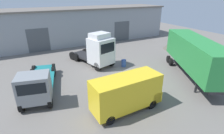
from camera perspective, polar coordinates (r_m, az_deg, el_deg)
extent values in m
plane|color=slate|center=(19.22, 5.76, -3.20)|extent=(60.00, 60.00, 0.00)
cube|color=#93999E|center=(33.67, -11.08, 13.13)|extent=(33.62, 7.02, 5.83)
cube|color=#70665B|center=(33.31, -11.49, 18.27)|extent=(34.12, 7.52, 0.25)
cube|color=#4C5156|center=(29.13, -22.83, 8.02)|extent=(3.20, 0.08, 3.60)
cube|color=#4C5156|center=(33.73, 3.23, 11.60)|extent=(3.20, 0.08, 3.60)
cube|color=silver|center=(21.01, -3.63, 5.28)|extent=(3.08, 3.01, 3.09)
cube|color=silver|center=(20.68, -4.12, 10.22)|extent=(2.49, 2.21, 0.60)
cube|color=black|center=(20.00, -1.45, 6.25)|extent=(2.04, 0.67, 1.11)
cube|color=#232326|center=(23.89, -8.68, 3.66)|extent=(3.08, 4.49, 0.24)
cylinder|color=#B2B2B7|center=(24.06, -5.89, 3.51)|extent=(0.85, 1.21, 0.56)
cylinder|color=black|center=(21.81, -0.31, 1.69)|extent=(0.58, 1.09, 1.05)
cylinder|color=black|center=(20.45, -4.73, 0.12)|extent=(0.58, 1.09, 1.05)
cylinder|color=black|center=(25.03, -7.52, 4.34)|extent=(0.58, 1.09, 1.05)
cylinder|color=black|center=(23.86, -11.71, 3.11)|extent=(0.58, 1.09, 1.05)
cylinder|color=black|center=(25.73, -8.74, 4.78)|extent=(0.58, 1.09, 1.05)
cylinder|color=black|center=(24.58, -12.87, 3.60)|extent=(0.58, 1.09, 1.05)
cube|color=#28843D|center=(19.82, 25.42, 4.13)|extent=(7.24, 10.49, 2.87)
cube|color=#232326|center=(20.32, 24.69, -0.02)|extent=(6.58, 10.14, 0.24)
cube|color=#232326|center=(18.47, 30.27, -5.71)|extent=(0.22, 0.22, 1.11)
cube|color=#232326|center=(17.73, 25.76, -5.93)|extent=(0.22, 0.22, 1.11)
cylinder|color=black|center=(23.99, 23.63, 1.53)|extent=(0.70, 0.95, 0.91)
cylinder|color=black|center=(23.20, 18.63, 1.60)|extent=(0.70, 0.95, 0.91)
cylinder|color=black|center=(24.85, 22.79, 2.38)|extent=(0.70, 0.95, 0.91)
cylinder|color=black|center=(24.09, 17.94, 2.47)|extent=(0.70, 0.95, 0.91)
cube|color=gray|center=(14.95, -24.03, -6.23)|extent=(2.77, 2.40, 2.20)
cube|color=black|center=(13.97, -24.79, -6.60)|extent=(1.98, 0.54, 0.88)
cube|color=#197075|center=(18.82, -22.01, -3.01)|extent=(3.71, 6.33, 0.20)
cube|color=#232326|center=(16.02, -23.33, -5.64)|extent=(2.36, 0.67, 1.10)
cylinder|color=black|center=(14.94, -19.57, -10.42)|extent=(0.55, 1.14, 1.10)
cylinder|color=black|center=(15.34, -27.50, -10.94)|extent=(0.55, 1.14, 1.10)
cylinder|color=black|center=(20.00, -18.58, -1.53)|extent=(0.55, 1.14, 1.10)
cylinder|color=black|center=(20.30, -24.47, -2.10)|extent=(0.55, 1.14, 1.10)
cylinder|color=black|center=(20.92, -18.46, -0.43)|extent=(0.55, 1.14, 1.10)
cylinder|color=black|center=(21.21, -24.10, -0.99)|extent=(0.55, 1.14, 1.10)
cube|color=yellow|center=(13.33, 4.66, -8.11)|extent=(5.46, 2.16, 2.43)
cube|color=yellow|center=(15.01, 12.11, -8.16)|extent=(0.96, 2.03, 0.90)
cube|color=black|center=(14.17, 11.31, -4.27)|extent=(0.13, 1.68, 0.88)
cylinder|color=black|center=(15.53, 8.64, -8.67)|extent=(0.73, 0.32, 0.72)
cylinder|color=black|center=(14.47, 12.83, -11.64)|extent=(0.73, 0.32, 0.72)
cylinder|color=black|center=(13.83, -4.27, -12.87)|extent=(0.73, 0.32, 0.72)
cylinder|color=black|center=(12.63, -0.76, -16.83)|extent=(0.73, 0.32, 0.72)
cone|color=#565147|center=(30.24, 19.27, 6.97)|extent=(3.00, 3.00, 1.51)
cylinder|color=#33519E|center=(21.68, 3.83, 1.27)|extent=(0.58, 0.58, 0.88)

